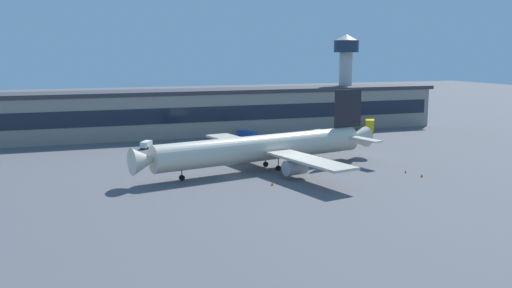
% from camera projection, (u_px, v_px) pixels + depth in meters
% --- Properties ---
extents(ground_plane, '(600.00, 600.00, 0.00)m').
position_uv_depth(ground_plane, '(232.00, 175.00, 112.13)').
color(ground_plane, '#56565B').
extents(terminal_building, '(176.10, 15.13, 13.75)m').
position_uv_depth(terminal_building, '(174.00, 113.00, 165.20)').
color(terminal_building, gray).
rests_on(terminal_building, ground_plane).
extents(airliner, '(58.34, 50.18, 16.41)m').
position_uv_depth(airliner, '(266.00, 148.00, 117.19)').
color(airliner, beige).
rests_on(airliner, ground_plane).
extents(control_tower, '(8.39, 8.39, 30.96)m').
position_uv_depth(control_tower, '(346.00, 69.00, 185.84)').
color(control_tower, '#B7B7B2').
rests_on(control_tower, ground_plane).
extents(belt_loader, '(5.02, 6.51, 1.95)m').
position_uv_depth(belt_loader, '(248.00, 134.00, 161.91)').
color(belt_loader, '#2651A5').
rests_on(belt_loader, ground_plane).
extents(follow_me_car, '(3.76, 4.77, 1.85)m').
position_uv_depth(follow_me_car, '(146.00, 144.00, 143.81)').
color(follow_me_car, white).
rests_on(follow_me_car, ground_plane).
extents(catering_truck, '(5.98, 7.50, 4.15)m').
position_uv_depth(catering_truck, '(370.00, 125.00, 172.56)').
color(catering_truck, yellow).
rests_on(catering_truck, ground_plane).
extents(traffic_cone_0, '(0.53, 0.53, 0.66)m').
position_uv_depth(traffic_cone_0, '(272.00, 184.00, 103.62)').
color(traffic_cone_0, '#F2590C').
rests_on(traffic_cone_0, ground_plane).
extents(traffic_cone_1, '(0.54, 0.54, 0.67)m').
position_uv_depth(traffic_cone_1, '(422.00, 175.00, 110.64)').
color(traffic_cone_1, '#F2590C').
rests_on(traffic_cone_1, ground_plane).
extents(traffic_cone_2, '(0.47, 0.47, 0.58)m').
position_uv_depth(traffic_cone_2, '(406.00, 171.00, 114.50)').
color(traffic_cone_2, '#F2590C').
rests_on(traffic_cone_2, ground_plane).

